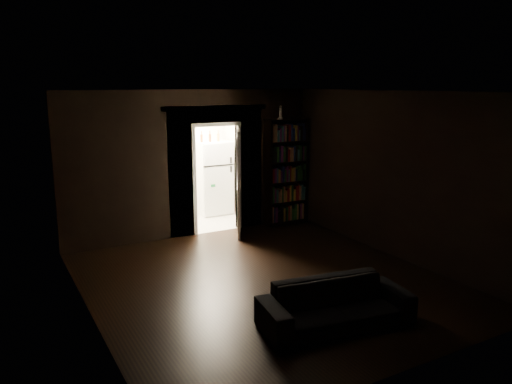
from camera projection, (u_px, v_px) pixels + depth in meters
ground at (265, 282)px, 7.46m from camera, size 5.50×5.50×0.00m
room_walls at (232, 161)px, 8.01m from camera, size 5.02×5.61×2.84m
kitchen_alcove at (195, 164)px, 10.74m from camera, size 2.20×1.80×2.60m
sofa at (336, 298)px, 6.06m from camera, size 1.97×1.08×0.72m
bookshelf at (286, 172)px, 10.39m from camera, size 0.92×0.39×2.20m
refrigerator at (213, 178)px, 11.27m from camera, size 0.80×0.74×1.65m
door at (239, 183)px, 9.62m from camera, size 0.43×0.78×2.05m
figurine at (281, 112)px, 10.05m from camera, size 0.11×0.11×0.28m
bottles at (210, 136)px, 10.93m from camera, size 0.62×0.20×0.25m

